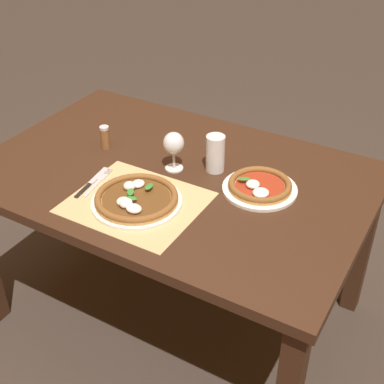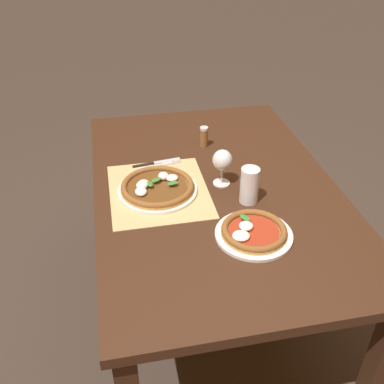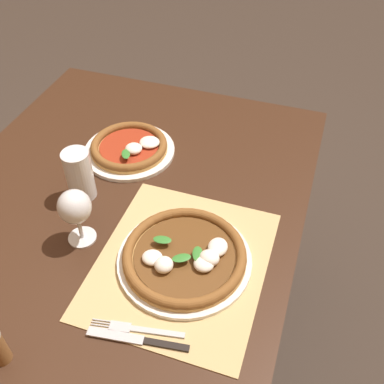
{
  "view_description": "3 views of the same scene",
  "coord_description": "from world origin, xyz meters",
  "px_view_note": "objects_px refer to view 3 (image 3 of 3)",
  "views": [
    {
      "loc": [
        0.93,
        -1.45,
        1.82
      ],
      "look_at": [
        0.2,
        -0.19,
        0.83
      ],
      "focal_mm": 50.0,
      "sensor_mm": 36.0,
      "label": 1
    },
    {
      "loc": [
        1.48,
        -0.39,
        1.76
      ],
      "look_at": [
        0.13,
        -0.12,
        0.81
      ],
      "focal_mm": 42.0,
      "sensor_mm": 36.0,
      "label": 2
    },
    {
      "loc": [
        -0.61,
        -0.46,
        1.6
      ],
      "look_at": [
        0.18,
        -0.2,
        0.8
      ],
      "focal_mm": 42.0,
      "sensor_mm": 36.0,
      "label": 3
    }
  ],
  "objects_px": {
    "wine_glass": "(75,209)",
    "knife": "(137,340)",
    "fork": "(137,329)",
    "pizza_near": "(185,257)",
    "pint_glass": "(80,176)",
    "pizza_far": "(130,148)"
  },
  "relations": [
    {
      "from": "wine_glass",
      "to": "knife",
      "type": "bearing_deg",
      "value": -131.13
    },
    {
      "from": "wine_glass",
      "to": "fork",
      "type": "relative_size",
      "value": 0.78
    },
    {
      "from": "wine_glass",
      "to": "fork",
      "type": "height_order",
      "value": "wine_glass"
    },
    {
      "from": "pizza_near",
      "to": "wine_glass",
      "type": "height_order",
      "value": "wine_glass"
    },
    {
      "from": "pint_glass",
      "to": "pizza_far",
      "type": "bearing_deg",
      "value": -12.56
    },
    {
      "from": "wine_glass",
      "to": "pizza_far",
      "type": "bearing_deg",
      "value": 4.17
    },
    {
      "from": "wine_glass",
      "to": "pint_glass",
      "type": "relative_size",
      "value": 1.07
    },
    {
      "from": "wine_glass",
      "to": "pint_glass",
      "type": "bearing_deg",
      "value": 27.09
    },
    {
      "from": "wine_glass",
      "to": "knife",
      "type": "distance_m",
      "value": 0.33
    },
    {
      "from": "pizza_near",
      "to": "fork",
      "type": "distance_m",
      "value": 0.2
    },
    {
      "from": "pint_glass",
      "to": "knife",
      "type": "distance_m",
      "value": 0.47
    },
    {
      "from": "fork",
      "to": "knife",
      "type": "distance_m",
      "value": 0.02
    },
    {
      "from": "pizza_near",
      "to": "wine_glass",
      "type": "distance_m",
      "value": 0.28
    },
    {
      "from": "wine_glass",
      "to": "fork",
      "type": "xyz_separation_m",
      "value": [
        -0.19,
        -0.23,
        -0.1
      ]
    },
    {
      "from": "knife",
      "to": "fork",
      "type": "bearing_deg",
      "value": 27.07
    },
    {
      "from": "wine_glass",
      "to": "knife",
      "type": "height_order",
      "value": "wine_glass"
    },
    {
      "from": "pizza_far",
      "to": "pint_glass",
      "type": "bearing_deg",
      "value": 167.44
    },
    {
      "from": "pizza_far",
      "to": "knife",
      "type": "height_order",
      "value": "pizza_far"
    },
    {
      "from": "fork",
      "to": "knife",
      "type": "xyz_separation_m",
      "value": [
        -0.02,
        -0.01,
        0.0
      ]
    },
    {
      "from": "pint_glass",
      "to": "fork",
      "type": "distance_m",
      "value": 0.45
    },
    {
      "from": "pizza_far",
      "to": "wine_glass",
      "type": "bearing_deg",
      "value": -175.83
    },
    {
      "from": "pizza_near",
      "to": "wine_glass",
      "type": "relative_size",
      "value": 2.05
    }
  ]
}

